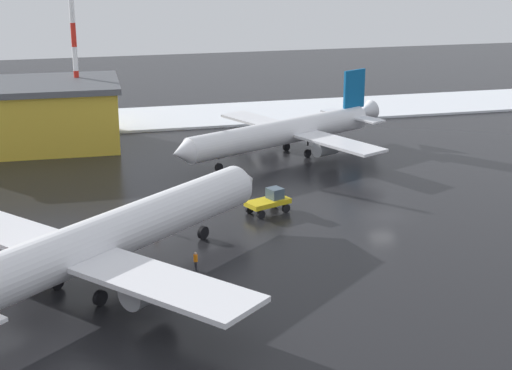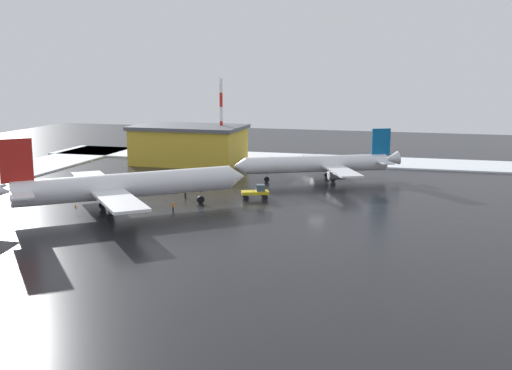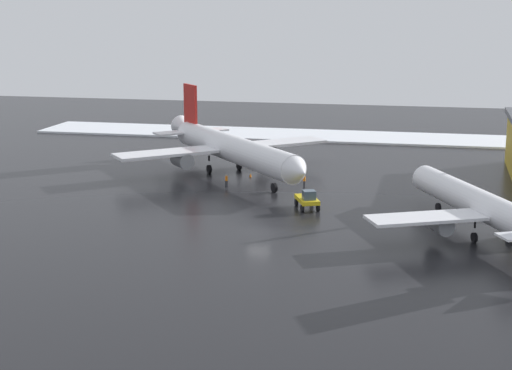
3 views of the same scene
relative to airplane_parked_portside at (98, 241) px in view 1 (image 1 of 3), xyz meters
name	(u,v)px [view 1 (image 1 of 3)]	position (x,y,z in m)	size (l,w,h in m)	color
ground_plane	(383,216)	(-29.02, -10.32, -4.02)	(240.00, 240.00, 0.00)	black
snow_bank_far	(263,113)	(-29.02, -60.32, -3.85)	(152.00, 16.00, 0.36)	white
airplane_parked_portside	(98,241)	(0.00, 0.00, 0.00)	(33.74, 31.06, 12.18)	white
airplane_distant_tail	(286,132)	(-25.50, -34.59, -0.71)	(31.69, 26.94, 10.04)	white
pushback_tug	(270,201)	(-18.01, -14.17, -2.74)	(5.09, 3.78, 2.50)	gold
ground_crew_near_tug	(196,260)	(-8.05, -1.28, -3.05)	(0.36, 0.36, 1.71)	black
ground_crew_by_nose_gear	(156,220)	(-5.94, -11.90, -3.05)	(0.36, 0.36, 1.71)	black
antenna_mast	(76,71)	(0.07, -50.22, 5.72)	(0.70, 0.70, 19.48)	red
cargo_hangar	(26,115)	(7.11, -47.64, 0.42)	(25.32, 15.53, 8.80)	gold
traffic_cone_near_nose	(110,267)	(-0.95, -3.12, -3.75)	(0.36, 0.36, 0.55)	orange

